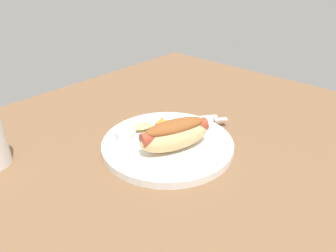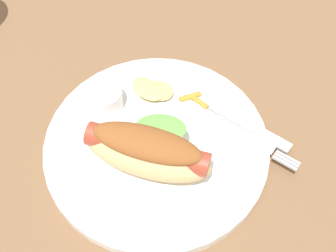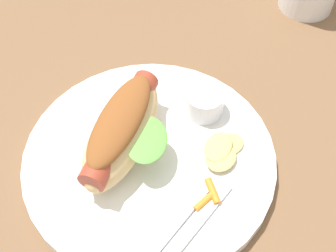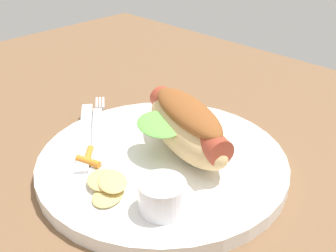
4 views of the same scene
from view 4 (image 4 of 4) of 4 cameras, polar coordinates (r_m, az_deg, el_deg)
ground_plane at (r=45.35cm, az=-0.49°, el=-9.33°), size 120.00×90.00×1.80cm
plate at (r=47.19cm, az=-0.77°, el=-5.04°), size 27.80×27.80×1.60cm
hot_dog at (r=46.15cm, az=2.56°, el=0.12°), size 16.16×10.62×6.18cm
sauce_ramekin at (r=38.71cm, az=-0.77°, el=-9.57°), size 4.43×4.43×3.02cm
fork at (r=52.56cm, az=-9.26°, el=-0.29°), size 14.00×11.01×0.40cm
knife at (r=51.58cm, az=-11.25°, el=-1.13°), size 13.47×10.87×0.36cm
chips_pile at (r=41.96cm, az=-8.25°, el=-7.98°), size 6.59×5.74×1.20cm
carrot_garnish at (r=46.63cm, az=-10.80°, el=-4.34°), size 3.89×2.93×0.79cm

